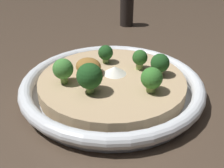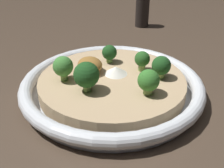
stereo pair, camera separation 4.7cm
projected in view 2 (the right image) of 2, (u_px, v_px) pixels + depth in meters
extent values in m
plane|color=#47382B|center=(112.00, 95.00, 0.48)|extent=(6.00, 6.00, 0.00)
cylinder|color=silver|center=(112.00, 92.00, 0.48)|extent=(0.28, 0.28, 0.01)
torus|color=silver|center=(112.00, 84.00, 0.47)|extent=(0.30, 0.30, 0.02)
cylinder|color=tan|center=(112.00, 84.00, 0.47)|extent=(0.24, 0.24, 0.02)
cone|color=white|center=(116.00, 70.00, 0.47)|extent=(0.04, 0.04, 0.01)
ellipsoid|color=olive|center=(90.00, 65.00, 0.47)|extent=(0.05, 0.04, 0.03)
cylinder|color=#668E47|center=(87.00, 85.00, 0.42)|extent=(0.02, 0.02, 0.02)
sphere|color=#1E4C1E|center=(86.00, 75.00, 0.41)|extent=(0.04, 0.04, 0.04)
cylinder|color=#84A856|center=(142.00, 66.00, 0.48)|extent=(0.01, 0.01, 0.02)
sphere|color=#285B23|center=(142.00, 59.00, 0.47)|extent=(0.03, 0.03, 0.03)
cylinder|color=#759E4C|center=(64.00, 75.00, 0.45)|extent=(0.01, 0.01, 0.02)
sphere|color=#428438|center=(63.00, 66.00, 0.44)|extent=(0.03, 0.03, 0.03)
cylinder|color=#759E4C|center=(109.00, 59.00, 0.51)|extent=(0.02, 0.02, 0.01)
sphere|color=#1E4C1E|center=(109.00, 52.00, 0.50)|extent=(0.03, 0.03, 0.03)
cylinder|color=#84A856|center=(161.00, 73.00, 0.46)|extent=(0.02, 0.02, 0.02)
sphere|color=#1E4C1E|center=(161.00, 65.00, 0.45)|extent=(0.03, 0.03, 0.03)
cylinder|color=#84A856|center=(148.00, 89.00, 0.42)|extent=(0.02, 0.02, 0.02)
sphere|color=#387A2D|center=(149.00, 80.00, 0.41)|extent=(0.03, 0.03, 0.03)
cylinder|color=black|center=(142.00, 11.00, 0.77)|extent=(0.04, 0.04, 0.08)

